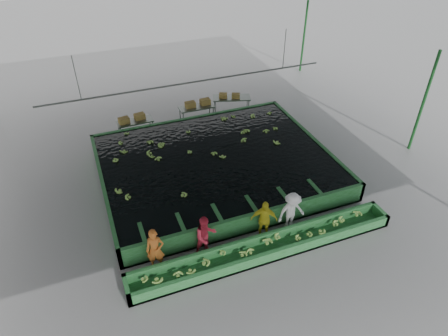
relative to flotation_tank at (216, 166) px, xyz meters
name	(u,v)px	position (x,y,z in m)	size (l,w,h in m)	color
ground	(228,193)	(0.00, -1.50, -0.45)	(80.00, 80.00, 0.00)	gray
shed_roof	(229,84)	(0.00, -1.50, 4.55)	(20.00, 22.00, 0.04)	gray
shed_posts	(229,144)	(0.00, -1.50, 2.05)	(20.00, 22.00, 5.00)	#195C22
flotation_tank	(216,166)	(0.00, 0.00, 0.00)	(10.00, 8.00, 0.90)	#276832
tank_water	(216,158)	(0.00, 0.00, 0.40)	(9.70, 7.70, 0.00)	black
sorting_trough	(266,248)	(0.00, -5.10, -0.20)	(10.00, 1.00, 0.50)	#276832
cableway_rail	(190,83)	(0.00, 3.50, 2.55)	(0.08, 0.08, 14.00)	#59605B
rail_hanger_left	(77,78)	(-5.00, 3.50, 3.55)	(0.04, 0.04, 2.00)	#59605B
rail_hanger_right	(284,49)	(5.00, 3.50, 3.55)	(0.04, 0.04, 2.00)	#59605B
worker_a	(155,250)	(-3.76, -4.30, 0.39)	(0.61, 0.40, 1.68)	#CE6926
worker_b	(206,236)	(-1.97, -4.30, 0.38)	(0.81, 0.63, 1.66)	#CE2940
worker_c	(264,220)	(0.28, -4.30, 0.38)	(0.98, 0.41, 1.66)	gold
worker_d	(292,212)	(1.42, -4.30, 0.39)	(1.09, 0.63, 1.68)	white
packing_table_left	(136,128)	(-2.69, 4.70, -0.03)	(1.83, 0.73, 0.83)	#59605B
packing_table_mid	(197,114)	(0.73, 5.01, -0.02)	(1.90, 0.76, 0.86)	#59605B
packing_table_right	(231,105)	(2.88, 5.22, 0.03)	(2.09, 0.84, 0.95)	#59605B
box_stack_left	(132,121)	(-2.81, 4.75, 0.38)	(1.36, 0.38, 0.29)	olive
box_stack_mid	(198,106)	(0.84, 5.09, 0.42)	(1.39, 0.39, 0.30)	olive
box_stack_right	(229,98)	(2.75, 5.21, 0.50)	(1.16, 0.32, 0.25)	olive
floating_bananas	(210,149)	(0.00, 0.80, 0.40)	(9.34, 6.37, 0.13)	#80B349
trough_bananas	(266,245)	(0.00, -5.10, -0.05)	(8.88, 0.59, 0.12)	#80B349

